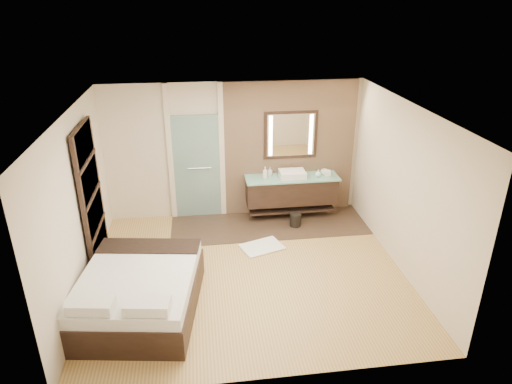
{
  "coord_description": "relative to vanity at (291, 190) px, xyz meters",
  "views": [
    {
      "loc": [
        -0.71,
        -6.26,
        4.23
      ],
      "look_at": [
        0.21,
        0.6,
        1.17
      ],
      "focal_mm": 32.0,
      "sensor_mm": 36.0,
      "label": 1
    }
  ],
  "objects": [
    {
      "name": "bed",
      "position": [
        -2.75,
        -2.67,
        -0.26
      ],
      "size": [
        1.87,
        2.2,
        0.77
      ],
      "rotation": [
        0.0,
        0.0,
        -0.15
      ],
      "color": "black",
      "rests_on": "floor"
    },
    {
      "name": "soap_bottle_b",
      "position": [
        -0.42,
        0.12,
        0.37
      ],
      "size": [
        0.1,
        0.1,
        0.17
      ],
      "primitive_type": "imported",
      "rotation": [
        0.0,
        0.0,
        -0.44
      ],
      "color": "#B2B2B2",
      "rests_on": "vanity"
    },
    {
      "name": "stone_wall",
      "position": [
        0.0,
        0.29,
        0.77
      ],
      "size": [
        2.6,
        0.08,
        2.7
      ],
      "primitive_type": "cube",
      "color": "tan",
      "rests_on": "floor"
    },
    {
      "name": "cup",
      "position": [
        0.66,
        0.03,
        0.34
      ],
      "size": [
        0.17,
        0.17,
        0.11
      ],
      "primitive_type": "imported",
      "rotation": [
        0.0,
        0.0,
        -0.28
      ],
      "color": "white",
      "rests_on": "vanity"
    },
    {
      "name": "shoji_partition",
      "position": [
        -3.53,
        -1.32,
        0.63
      ],
      "size": [
        0.06,
        1.2,
        2.4
      ],
      "color": "black",
      "rests_on": "floor"
    },
    {
      "name": "mirror_unit",
      "position": [
        0.0,
        0.24,
        1.07
      ],
      "size": [
        1.06,
        0.04,
        0.96
      ],
      "color": "black",
      "rests_on": "stone_wall"
    },
    {
      "name": "soap_bottle_c",
      "position": [
        0.51,
        -0.06,
        0.36
      ],
      "size": [
        0.14,
        0.14,
        0.14
      ],
      "primitive_type": "imported",
      "rotation": [
        0.0,
        0.0,
        0.35
      ],
      "color": "#C4F6EB",
      "rests_on": "vanity"
    },
    {
      "name": "floor",
      "position": [
        -1.1,
        -1.92,
        -0.58
      ],
      "size": [
        5.0,
        5.0,
        0.0
      ],
      "primitive_type": "plane",
      "color": "olive",
      "rests_on": "ground"
    },
    {
      "name": "tissue_box",
      "position": [
        0.71,
        -0.02,
        0.33
      ],
      "size": [
        0.13,
        0.13,
        0.1
      ],
      "primitive_type": "cube",
      "rotation": [
        0.0,
        0.0,
        -0.07
      ],
      "color": "white",
      "rests_on": "vanity"
    },
    {
      "name": "waste_bin",
      "position": [
        0.0,
        -0.45,
        -0.44
      ],
      "size": [
        0.29,
        0.29,
        0.27
      ],
      "primitive_type": "cylinder",
      "rotation": [
        0.0,
        0.0,
        -0.41
      ],
      "color": "black",
      "rests_on": "floor"
    },
    {
      "name": "vanity",
      "position": [
        0.0,
        0.0,
        0.0
      ],
      "size": [
        1.85,
        0.55,
        0.88
      ],
      "color": "black",
      "rests_on": "stone_wall"
    },
    {
      "name": "frosted_door",
      "position": [
        -1.85,
        0.28,
        0.56
      ],
      "size": [
        1.1,
        0.12,
        2.7
      ],
      "color": "#ABD9D5",
      "rests_on": "floor"
    },
    {
      "name": "bath_mat",
      "position": [
        -0.77,
        -1.17,
        -0.56
      ],
      "size": [
        0.84,
        0.71,
        0.02
      ],
      "primitive_type": "cube",
      "rotation": [
        0.0,
        0.0,
        0.34
      ],
      "color": "white",
      "rests_on": "floor"
    },
    {
      "name": "tile_strip",
      "position": [
        -0.5,
        -0.32,
        -0.57
      ],
      "size": [
        3.8,
        1.3,
        0.01
      ],
      "primitive_type": "cube",
      "color": "#35281D",
      "rests_on": "floor"
    },
    {
      "name": "soap_bottle_a",
      "position": [
        -0.54,
        -0.02,
        0.4
      ],
      "size": [
        0.11,
        0.11,
        0.24
      ],
      "primitive_type": "imported",
      "rotation": [
        0.0,
        0.0,
        -0.21
      ],
      "color": "silver",
      "rests_on": "vanity"
    }
  ]
}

